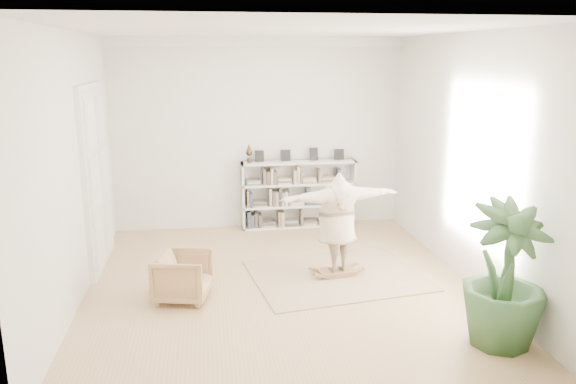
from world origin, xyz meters
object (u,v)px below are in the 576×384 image
object	(u,v)px
houseplant	(504,275)
rocker_board	(336,271)
bookshelf	(298,195)
person	(338,220)
armchair	(183,276)

from	to	relation	value
houseplant	rocker_board	bearing A→B (deg)	121.43
bookshelf	houseplant	size ratio (longest dim) A/B	1.30
rocker_board	houseplant	world-z (taller)	houseplant
person	rocker_board	bearing A→B (deg)	-174.66
bookshelf	armchair	size ratio (longest dim) A/B	3.04
armchair	houseplant	world-z (taller)	houseplant
armchair	person	distance (m)	2.39
rocker_board	person	distance (m)	0.82
armchair	rocker_board	xyz separation A→B (m)	(2.27, 0.50, -0.26)
person	houseplant	bearing A→B (deg)	112.73
person	bookshelf	bearing A→B (deg)	-95.20
person	houseplant	size ratio (longest dim) A/B	1.10
rocker_board	bookshelf	bearing A→B (deg)	84.80
bookshelf	rocker_board	distance (m)	2.67
armchair	houseplant	size ratio (longest dim) A/B	0.43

